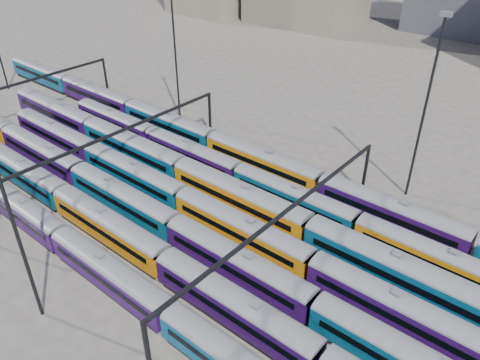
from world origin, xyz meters
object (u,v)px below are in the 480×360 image
Objects in this scene: rake_1 at (234,304)px; mast_2 at (7,204)px; rake_0 at (61,237)px; rake_2 at (123,196)px.

mast_2 is at bearing -143.32° from rake_1.
rake_0 is at bearing 134.01° from mast_2.
rake_0 is 0.80× the size of rake_2.
rake_2 reaches higher than rake_0.
mast_2 reaches higher than rake_1.
rake_0 is at bearing -83.98° from rake_2.
rake_0 is 0.79× the size of rake_1.
rake_1 is 23.08m from mast_2.
rake_2 is at bearing 114.69° from mast_2.
mast_2 is (7.82, -17.00, 11.38)m from rake_2.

